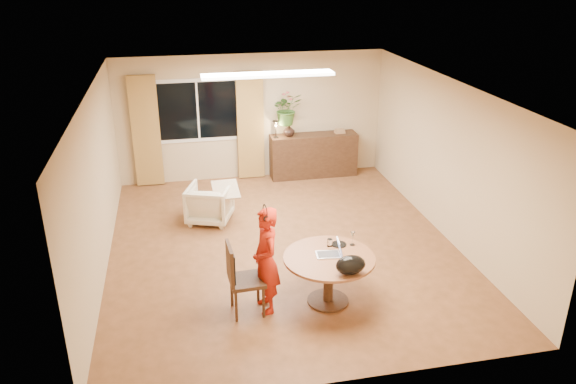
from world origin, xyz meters
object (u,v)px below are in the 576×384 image
at_px(dining_table, 329,266).
at_px(armchair, 210,203).
at_px(child, 266,261).
at_px(sideboard, 313,155).
at_px(dining_chair, 247,279).

xyz_separation_m(dining_table, armchair, (-1.37, 2.88, -0.21)).
xyz_separation_m(child, armchair, (-0.53, 2.87, -0.39)).
height_order(child, sideboard, child).
height_order(dining_table, armchair, dining_table).
relative_size(dining_table, child, 0.84).
bearing_deg(sideboard, dining_table, -101.67).
distance_m(dining_chair, armchair, 2.91).
bearing_deg(dining_table, dining_chair, -179.40).
bearing_deg(dining_table, armchair, 115.49).
relative_size(dining_table, sideboard, 0.67).
distance_m(child, sideboard, 5.05).
bearing_deg(dining_chair, dining_table, -2.13).
height_order(dining_chair, armchair, dining_chair).
bearing_deg(dining_chair, armchair, 92.57).
height_order(dining_chair, sideboard, dining_chair).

